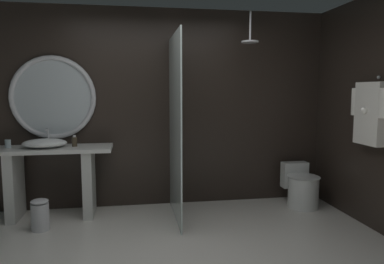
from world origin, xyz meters
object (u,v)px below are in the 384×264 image
(tumbler_cup, at_px, (8,144))
(hanging_bathrobe, at_px, (371,111))
(soap_dispenser, at_px, (74,141))
(vessel_sink, at_px, (45,143))
(toilet, at_px, (301,188))
(round_wall_mirror, at_px, (53,98))
(waste_bin, at_px, (40,214))
(rain_shower_head, at_px, (250,39))

(tumbler_cup, relative_size, hanging_bathrobe, 0.13)
(soap_dispenser, relative_size, hanging_bathrobe, 0.19)
(vessel_sink, distance_m, toilet, 3.31)
(tumbler_cup, height_order, round_wall_mirror, round_wall_mirror)
(toilet, bearing_deg, round_wall_mirror, 173.29)
(toilet, bearing_deg, vessel_sink, 177.87)
(hanging_bathrobe, bearing_deg, soap_dispenser, 162.38)
(vessel_sink, relative_size, waste_bin, 1.45)
(soap_dispenser, height_order, toilet, soap_dispenser)
(rain_shower_head, bearing_deg, toilet, 0.73)
(soap_dispenser, bearing_deg, toilet, -2.95)
(tumbler_cup, relative_size, waste_bin, 0.28)
(toilet, bearing_deg, tumbler_cup, 177.36)
(tumbler_cup, height_order, waste_bin, tumbler_cup)
(rain_shower_head, height_order, toilet, rain_shower_head)
(round_wall_mirror, xyz_separation_m, toilet, (3.17, -0.37, -1.20))
(vessel_sink, distance_m, round_wall_mirror, 0.60)
(tumbler_cup, xyz_separation_m, toilet, (3.67, -0.17, -0.66))
(tumbler_cup, distance_m, soap_dispenser, 0.77)
(rain_shower_head, relative_size, waste_bin, 1.06)
(vessel_sink, xyz_separation_m, tumbler_cup, (-0.43, 0.05, -0.00))
(rain_shower_head, bearing_deg, round_wall_mirror, 171.01)
(rain_shower_head, height_order, waste_bin, rain_shower_head)
(tumbler_cup, xyz_separation_m, rain_shower_head, (2.92, -0.18, 1.26))
(soap_dispenser, xyz_separation_m, waste_bin, (-0.32, -0.46, -0.74))
(vessel_sink, xyz_separation_m, soap_dispenser, (0.34, 0.03, 0.01))
(rain_shower_head, xyz_separation_m, toilet, (0.75, 0.01, -1.92))
(tumbler_cup, relative_size, round_wall_mirror, 0.09)
(tumbler_cup, bearing_deg, soap_dispenser, -1.44)
(hanging_bathrobe, height_order, waste_bin, hanging_bathrobe)
(tumbler_cup, xyz_separation_m, soap_dispenser, (0.77, -0.02, 0.01))
(vessel_sink, relative_size, soap_dispenser, 3.69)
(soap_dispenser, relative_size, round_wall_mirror, 0.13)
(vessel_sink, height_order, soap_dispenser, vessel_sink)
(rain_shower_head, bearing_deg, soap_dispenser, 175.77)
(soap_dispenser, xyz_separation_m, toilet, (2.90, -0.15, -0.67))
(tumbler_cup, bearing_deg, vessel_sink, -6.41)
(tumbler_cup, height_order, hanging_bathrobe, hanging_bathrobe)
(vessel_sink, height_order, waste_bin, vessel_sink)
(round_wall_mirror, height_order, rain_shower_head, rain_shower_head)
(rain_shower_head, relative_size, hanging_bathrobe, 0.51)
(hanging_bathrobe, bearing_deg, waste_bin, 170.99)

